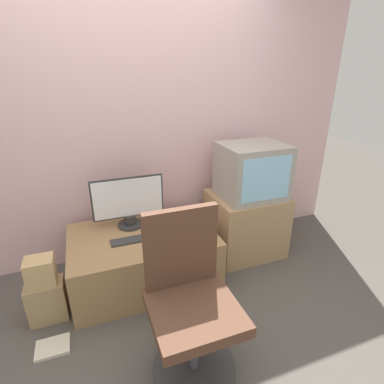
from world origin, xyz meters
The scene contains 12 objects.
ground_plane centered at (0.00, 0.00, 0.00)m, with size 12.00×12.00×0.00m, color #4C4742.
wall_back centered at (0.00, 1.32, 1.30)m, with size 4.40×0.05×2.60m.
desk centered at (-0.06, 0.82, 0.22)m, with size 1.16×0.79×0.44m.
side_stand centered at (0.97, 0.91, 0.30)m, with size 0.66×0.57×0.60m.
main_monitor centered at (-0.12, 1.00, 0.66)m, with size 0.60×0.22×0.44m.
keyboard centered at (-0.15, 0.74, 0.45)m, with size 0.34×0.10×0.01m.
mouse centered at (0.09, 0.72, 0.46)m, with size 0.06×0.03×0.03m.
crt_tv centered at (0.98, 0.88, 0.85)m, with size 0.57×0.48×0.49m.
office_chair centered at (0.03, -0.07, 0.44)m, with size 0.50×0.50×0.99m.
cardboard_box_lower centered at (-0.81, 0.62, 0.15)m, with size 0.26×0.17×0.31m.
cardboard_box_upper centered at (-0.81, 0.62, 0.41)m, with size 0.19×0.16×0.20m.
book centered at (-0.78, 0.32, 0.01)m, with size 0.21×0.16×0.02m.
Camera 1 is at (-0.42, -1.33, 1.69)m, focal length 28.00 mm.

